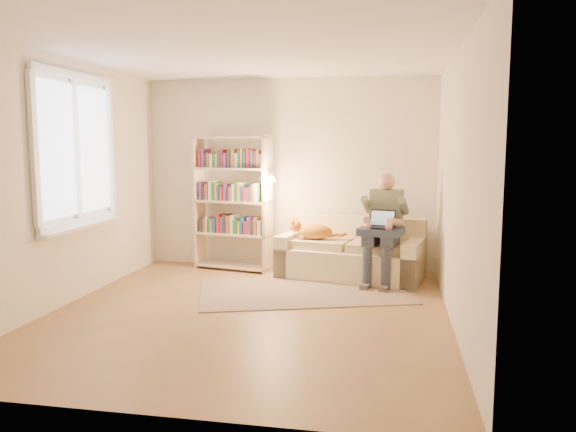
% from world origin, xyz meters
% --- Properties ---
extents(floor, '(4.50, 4.50, 0.00)m').
position_xyz_m(floor, '(0.00, 0.00, 0.00)').
color(floor, olive).
rests_on(floor, ground).
extents(ceiling, '(4.00, 4.50, 0.02)m').
position_xyz_m(ceiling, '(0.00, 0.00, 2.60)').
color(ceiling, white).
rests_on(ceiling, wall_back).
extents(wall_left, '(0.02, 4.50, 2.60)m').
position_xyz_m(wall_left, '(-2.00, 0.00, 1.30)').
color(wall_left, silver).
rests_on(wall_left, floor).
extents(wall_right, '(0.02, 4.50, 2.60)m').
position_xyz_m(wall_right, '(2.00, 0.00, 1.30)').
color(wall_right, silver).
rests_on(wall_right, floor).
extents(wall_back, '(4.00, 0.02, 2.60)m').
position_xyz_m(wall_back, '(0.00, 2.25, 1.30)').
color(wall_back, silver).
rests_on(wall_back, floor).
extents(wall_front, '(4.00, 0.02, 2.60)m').
position_xyz_m(wall_front, '(0.00, -2.25, 1.30)').
color(wall_front, silver).
rests_on(wall_front, floor).
extents(window, '(0.12, 1.52, 1.69)m').
position_xyz_m(window, '(-1.95, 0.20, 1.38)').
color(window, white).
rests_on(window, wall_left).
extents(sofa, '(1.93, 1.17, 0.77)m').
position_xyz_m(sofa, '(0.91, 1.74, 0.28)').
color(sofa, beige).
rests_on(sofa, floor).
extents(person, '(0.49, 0.67, 1.36)m').
position_xyz_m(person, '(1.32, 1.50, 0.76)').
color(person, '#69705A').
rests_on(person, sofa).
extents(cat, '(0.69, 0.33, 0.25)m').
position_xyz_m(cat, '(0.45, 1.72, 0.60)').
color(cat, orange).
rests_on(cat, sofa).
extents(blanket, '(0.58, 0.51, 0.09)m').
position_xyz_m(blanket, '(1.27, 1.38, 0.67)').
color(blanket, '#293247').
rests_on(blanket, person).
extents(laptop, '(0.35, 0.33, 0.26)m').
position_xyz_m(laptop, '(1.27, 1.39, 0.77)').
color(laptop, black).
rests_on(laptop, blanket).
extents(bookshelf, '(1.20, 0.57, 1.83)m').
position_xyz_m(bookshelf, '(-0.71, 1.90, 1.01)').
color(bookshelf, beige).
rests_on(bookshelf, floor).
extents(rug, '(2.70, 2.07, 0.01)m').
position_xyz_m(rug, '(0.42, 0.91, 0.01)').
color(rug, gray).
rests_on(rug, floor).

